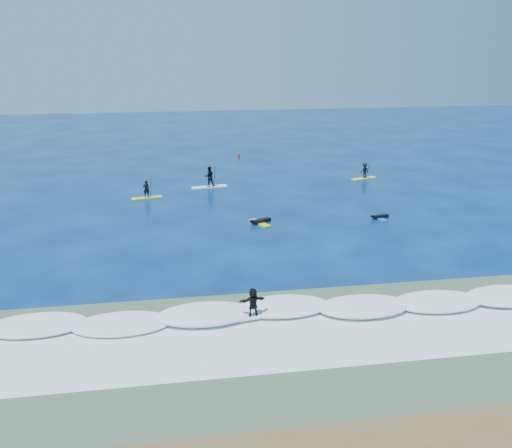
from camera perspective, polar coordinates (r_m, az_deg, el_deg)
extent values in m
plane|color=#031943|center=(38.10, -1.82, -2.26)|extent=(160.00, 160.00, 0.00)
cube|color=#3C5340|center=(25.56, 2.51, -12.86)|extent=(90.00, 13.00, 0.01)
cube|color=white|center=(29.01, 0.87, -8.91)|extent=(40.00, 6.00, 0.30)
cube|color=silver|center=(26.41, 2.05, -11.78)|extent=(34.00, 5.00, 0.02)
cube|color=yellow|center=(50.73, -10.87, 2.57)|extent=(2.71, 1.20, 0.09)
imported|color=black|center=(50.53, -10.92, 3.45)|extent=(0.62, 0.47, 1.52)
cylinder|color=black|center=(50.62, -10.48, 3.43)|extent=(0.17, 0.60, 1.77)
cube|color=black|center=(50.82, -10.43, 2.52)|extent=(0.11, 0.03, 0.26)
cube|color=white|center=(53.85, -4.68, 3.72)|extent=(3.41, 1.29, 0.11)
imported|color=black|center=(53.62, -4.70, 4.77)|extent=(1.02, 0.85, 1.91)
cylinder|color=black|center=(53.74, -4.18, 4.74)|extent=(0.16, 0.77, 2.23)
cube|color=black|center=(53.99, -4.16, 3.65)|extent=(0.13, 0.03, 0.33)
cube|color=#FFF61B|center=(58.13, 10.75, 4.50)|extent=(2.73, 1.43, 0.09)
imported|color=black|center=(57.95, 10.80, 5.27)|extent=(1.11, 0.83, 1.52)
cylinder|color=black|center=(58.21, 11.10, 5.25)|extent=(0.22, 0.59, 1.78)
cube|color=black|center=(58.39, 11.06, 4.45)|extent=(0.11, 0.03, 0.26)
cube|color=#D1D016|center=(42.82, 0.40, 0.10)|extent=(1.43, 2.28, 0.11)
cube|color=black|center=(42.83, 0.52, 0.35)|extent=(1.57, 0.98, 0.26)
sphere|color=black|center=(42.34, -0.47, 0.30)|extent=(0.26, 0.26, 0.26)
cube|color=blue|center=(45.04, 12.22, 0.57)|extent=(0.79, 1.95, 0.09)
cube|color=black|center=(45.05, 12.33, 0.76)|extent=(1.34, 0.54, 0.22)
sphere|color=black|center=(44.66, 11.52, 0.79)|extent=(0.22, 0.22, 0.22)
cube|color=white|center=(28.27, -0.30, -9.19)|extent=(2.19, 0.92, 0.11)
imported|color=black|center=(27.93, -0.30, -7.78)|extent=(1.37, 0.63, 1.43)
cylinder|color=red|center=(67.91, -1.75, 6.82)|extent=(0.26, 0.26, 0.41)
cone|color=red|center=(67.85, -1.75, 7.07)|extent=(0.18, 0.18, 0.20)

